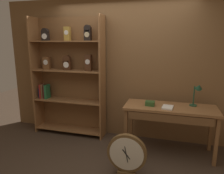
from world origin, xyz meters
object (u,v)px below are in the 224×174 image
at_px(bookshelf, 68,77).
at_px(open_repair_manual, 168,107).
at_px(round_clock_large, 127,154).
at_px(toolbox_small, 150,103).
at_px(workbench, 170,112).
at_px(desk_lamp, 197,92).

height_order(bookshelf, open_repair_manual, bookshelf).
relative_size(open_repair_manual, round_clock_large, 0.37).
relative_size(bookshelf, toolbox_small, 15.44).
distance_m(workbench, desk_lamp, 0.54).
bearing_deg(workbench, desk_lamp, 17.34).
bearing_deg(round_clock_large, workbench, 54.50).
height_order(bookshelf, toolbox_small, bookshelf).
height_order(toolbox_small, round_clock_large, toolbox_small).
bearing_deg(toolbox_small, round_clock_large, -106.50).
relative_size(toolbox_small, round_clock_large, 0.25).
bearing_deg(toolbox_small, desk_lamp, 10.85).
height_order(bookshelf, round_clock_large, bookshelf).
bearing_deg(round_clock_large, open_repair_manual, 53.66).
relative_size(workbench, open_repair_manual, 6.58).
bearing_deg(bookshelf, desk_lamp, -4.34).
bearing_deg(toolbox_small, open_repair_manual, -12.78).
xyz_separation_m(workbench, desk_lamp, (0.40, 0.12, 0.34)).
distance_m(bookshelf, toolbox_small, 1.67).
relative_size(workbench, toolbox_small, 9.85).
distance_m(open_repair_manual, round_clock_large, 0.98).
relative_size(desk_lamp, open_repair_manual, 1.78).
bearing_deg(open_repair_manual, round_clock_large, -120.31).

